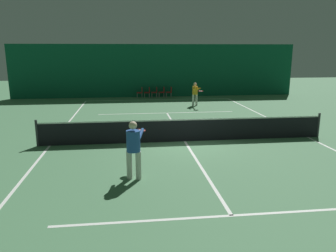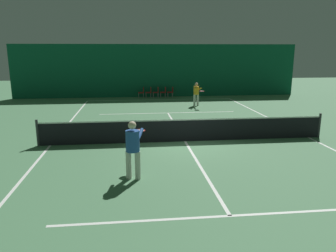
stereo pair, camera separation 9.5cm
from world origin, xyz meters
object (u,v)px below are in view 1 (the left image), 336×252
courtside_chair_2 (155,92)px  courtside_chair_0 (141,92)px  courtside_chair_1 (148,92)px  player_far (195,92)px  player_near (134,146)px  courtside_chair_3 (162,91)px  courtside_chair_4 (170,91)px  tennis_net (185,129)px

courtside_chair_2 → courtside_chair_0: bearing=-90.0°
courtside_chair_2 → courtside_chair_1: bearing=-90.0°
courtside_chair_1 → courtside_chair_2: size_ratio=1.00×
player_far → courtside_chair_2: player_far is taller
player_near → courtside_chair_0: 17.00m
courtside_chair_3 → courtside_chair_4: (0.59, 0.00, 0.00)m
courtside_chair_0 → courtside_chair_2: same height
courtside_chair_0 → courtside_chair_1: same height
courtside_chair_2 → tennis_net: bearing=0.7°
player_far → courtside_chair_0: (-3.58, 4.29, -0.44)m
tennis_net → courtside_chair_0: size_ratio=14.29×
courtside_chair_3 → courtside_chair_4: size_ratio=1.00×
tennis_net → courtside_chair_2: (-0.16, 13.12, -0.03)m
player_near → courtside_chair_1: (1.44, 16.97, -0.54)m
player_near → courtside_chair_3: player_near is taller
tennis_net → courtside_chair_1: tennis_net is taller
player_far → courtside_chair_2: bearing=-161.5°
player_near → player_far: player_near is taller
courtside_chair_3 → courtside_chair_0: bearing=-90.0°
courtside_chair_1 → courtside_chair_3: 1.18m
courtside_chair_1 → courtside_chair_2: 0.59m
courtside_chair_3 → courtside_chair_4: bearing=90.0°
player_near → courtside_chair_3: (2.62, 16.97, -0.54)m
courtside_chair_0 → courtside_chair_2: bearing=90.0°
courtside_chair_0 → courtside_chair_3: (1.77, 0.00, 0.00)m
tennis_net → player_far: (2.24, 8.83, 0.41)m
player_near → courtside_chair_0: size_ratio=2.09×
player_near → tennis_net: bearing=-15.5°
courtside_chair_0 → courtside_chair_1: size_ratio=1.00×
player_far → courtside_chair_2: (-2.40, 4.29, -0.44)m
courtside_chair_1 → courtside_chair_4: bearing=90.0°
tennis_net → player_near: (-2.19, -3.86, 0.51)m
player_far → courtside_chair_1: (-2.99, 4.29, -0.44)m
player_near → courtside_chair_1: size_ratio=2.09×
player_far → courtside_chair_4: (-1.22, 4.29, -0.44)m
player_far → courtside_chair_0: 5.60m
courtside_chair_1 → courtside_chair_0: bearing=-90.0°
courtside_chair_0 → courtside_chair_2: 1.18m
courtside_chair_4 → player_far: bearing=15.9°
tennis_net → courtside_chair_4: 13.16m
courtside_chair_2 → courtside_chair_4: same height
courtside_chair_4 → courtside_chair_1: bearing=-90.0°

